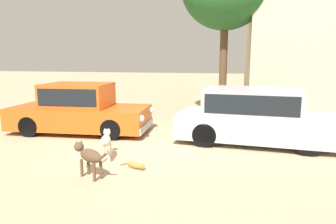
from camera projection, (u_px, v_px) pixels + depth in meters
The scene contains 6 objects.
ground_plane at pixel (147, 146), 8.10m from camera, with size 80.00×80.00×0.00m, color tan.
parked_sedan_nearest at pixel (80, 109), 9.49m from camera, with size 4.45×2.00×1.53m.
parked_sedan_second at pixel (254, 115), 8.31m from camera, with size 4.45×2.15×1.50m.
stray_dog_spotted at pixel (88, 155), 5.91m from camera, with size 0.92×0.51×0.69m.
stray_dog_tan at pixel (106, 141), 6.98m from camera, with size 0.42×1.02×0.66m.
stray_cat at pixel (135, 165), 6.43m from camera, with size 0.62×0.43×0.16m.
Camera 1 is at (2.21, -7.52, 2.30)m, focal length 32.53 mm.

